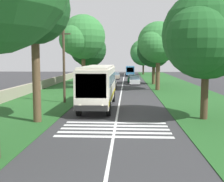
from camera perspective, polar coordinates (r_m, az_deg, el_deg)
ground at (r=18.94m, az=0.65°, el=-6.92°), size 160.00×160.00×0.00m
grass_verge_left at (r=34.87m, az=-11.91°, el=-0.92°), size 120.00×8.00×0.04m
grass_verge_right at (r=34.51m, az=15.44°, el=-1.08°), size 120.00×8.00×0.04m
centre_line at (r=33.71m, az=1.69°, el=-1.06°), size 110.00×0.16×0.01m
coach_bus at (r=25.90m, az=-2.67°, el=1.47°), size 11.16×2.62×3.73m
zebra_crossing at (r=18.13m, az=0.54°, el=-7.51°), size 4.05×6.80×0.01m
trailing_car_0 at (r=42.32m, az=-0.35°, el=1.36°), size 4.30×1.78×1.43m
trailing_car_1 at (r=49.74m, az=4.48°, el=2.08°), size 4.30×1.78×1.43m
trailing_car_2 at (r=54.76m, az=4.03°, el=2.48°), size 4.30×1.78×1.43m
trailing_car_3 at (r=63.22m, az=0.73°, el=3.01°), size 4.30×1.78×1.43m
trailing_minibus_0 at (r=74.14m, az=3.59°, el=4.17°), size 6.00×2.14×2.53m
roadside_tree_left_0 at (r=49.95m, az=-4.71°, el=7.95°), size 7.20×5.88×8.84m
roadside_tree_left_2 at (r=20.63m, az=-15.22°, el=15.03°), size 5.59×4.79×10.06m
roadside_tree_left_3 at (r=41.94m, az=-5.97°, el=10.31°), size 7.58×6.32×10.58m
roadside_tree_right_0 at (r=50.14m, az=8.13°, el=7.76°), size 6.88×5.81×8.66m
roadside_tree_right_1 at (r=21.49m, az=17.66°, el=10.07°), size 7.65×6.30×9.13m
roadside_tree_right_2 at (r=40.74m, az=8.90°, el=9.20°), size 7.04×5.70×9.43m
roadside_tree_right_3 at (r=81.25m, az=6.09°, el=7.45°), size 8.84×7.36×9.81m
utility_pole at (r=28.86m, az=-9.47°, el=5.27°), size 0.24×1.40×7.33m
roadside_wall at (r=40.52m, az=-14.77°, el=0.90°), size 70.00×0.40×1.22m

